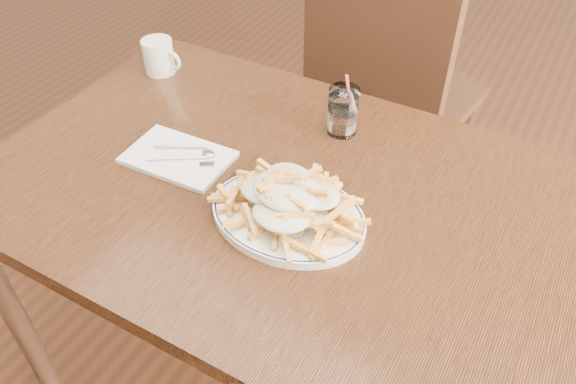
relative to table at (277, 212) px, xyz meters
The scene contains 9 objects.
floor 0.67m from the table, ahead, with size 7.00×7.00×0.00m, color black.
table is the anchor object (origin of this frame).
chair_far 0.77m from the table, 93.07° to the left, with size 0.51×0.51×0.99m.
fries_plate 0.14m from the table, 47.21° to the right, with size 0.32×0.29×0.02m.
loaded_fries 0.17m from the table, 47.21° to the right, with size 0.29×0.25×0.08m.
napkin 0.24m from the table, behind, with size 0.22×0.14×0.01m, color white.
cutlery 0.24m from the table, behind, with size 0.15×0.13×0.01m.
water_glass 0.27m from the table, 80.90° to the left, with size 0.07×0.07×0.15m.
coffee_mug 0.56m from the table, 153.84° to the left, with size 0.11×0.08×0.09m.
Camera 1 is at (0.44, -0.73, 1.50)m, focal length 35.00 mm.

